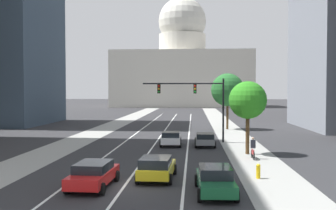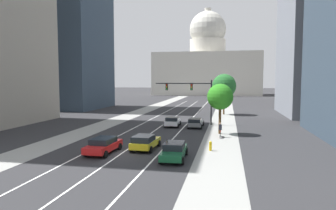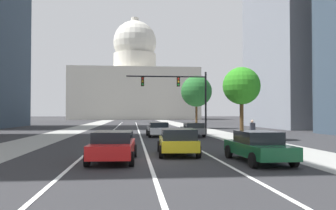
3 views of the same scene
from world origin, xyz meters
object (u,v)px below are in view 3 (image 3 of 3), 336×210
object	(u,v)px
street_tree_far_right	(196,91)
car_yellow	(178,141)
car_red	(113,145)
car_gray	(192,129)
cyclist	(252,131)
fire_hydrant	(282,144)
capitol_building	(135,84)
street_tree_near_right	(241,86)
traffic_signal_mast	(181,89)
car_green	(258,146)
car_white	(158,129)

from	to	relation	value
street_tree_far_right	car_yellow	bearing A→B (deg)	-102.22
car_red	car_gray	size ratio (longest dim) A/B	1.04
cyclist	fire_hydrant	bearing A→B (deg)	174.04
capitol_building	street_tree_near_right	world-z (taller)	capitol_building
car_yellow	fire_hydrant	size ratio (longest dim) A/B	4.77
traffic_signal_mast	street_tree_near_right	bearing A→B (deg)	-61.41
cyclist	car_green	bearing A→B (deg)	161.69
capitol_building	car_white	world-z (taller)	capitol_building
car_white	fire_hydrant	world-z (taller)	car_white
car_yellow	car_gray	xyz separation A→B (m)	(3.33, 14.60, -0.03)
car_white	street_tree_far_right	size ratio (longest dim) A/B	0.53
car_white	street_tree_near_right	size ratio (longest dim) A/B	0.66
car_green	cyclist	size ratio (longest dim) A/B	2.81
fire_hydrant	car_red	bearing A→B (deg)	-163.48
capitol_building	car_yellow	distance (m)	114.63
car_green	cyclist	distance (m)	11.33
cyclist	traffic_signal_mast	bearing A→B (deg)	23.13
capitol_building	street_tree_near_right	distance (m)	104.56
fire_hydrant	street_tree_far_right	world-z (taller)	street_tree_far_right
car_red	traffic_signal_mast	distance (m)	21.06
car_yellow	fire_hydrant	xyz separation A→B (m)	(6.15, 0.68, -0.30)
traffic_signal_mast	fire_hydrant	bearing A→B (deg)	-78.24
car_gray	car_white	xyz separation A→B (m)	(-3.31, 0.24, 0.01)
capitol_building	cyclist	xyz separation A→B (m)	(8.52, -106.19, -12.36)
car_green	fire_hydrant	distance (m)	4.65
car_yellow	car_green	world-z (taller)	car_yellow
car_yellow	car_gray	size ratio (longest dim) A/B	0.96
street_tree_far_right	street_tree_near_right	bearing A→B (deg)	-90.49
car_red	cyclist	size ratio (longest dim) A/B	2.73
car_green	car_red	size ratio (longest dim) A/B	1.03
car_gray	cyclist	size ratio (longest dim) A/B	2.62
car_green	car_yellow	bearing A→B (deg)	45.72
fire_hydrant	car_green	bearing A→B (deg)	-127.29
traffic_signal_mast	cyclist	world-z (taller)	traffic_signal_mast
capitol_building	street_tree_far_right	xyz separation A→B (m)	(8.59, -81.90, -7.73)
fire_hydrant	street_tree_far_right	bearing A→B (deg)	88.54
car_green	traffic_signal_mast	xyz separation A→B (m)	(-0.73, 20.70, 4.04)
car_green	traffic_signal_mast	bearing A→B (deg)	-0.14
car_red	cyclist	world-z (taller)	cyclist
cyclist	car_red	bearing A→B (deg)	134.01
car_red	car_gray	bearing A→B (deg)	-19.12
cyclist	street_tree_far_right	bearing A→B (deg)	-0.27
traffic_signal_mast	car_yellow	bearing A→B (deg)	-98.38
car_white	fire_hydrant	xyz separation A→B (m)	(6.13, -14.16, -0.27)
fire_hydrant	capitol_building	bearing A→B (deg)	93.94
car_yellow	street_tree_near_right	xyz separation A→B (m)	(6.76, 10.08, 3.78)
car_gray	fire_hydrant	distance (m)	14.21
car_yellow	car_green	xyz separation A→B (m)	(3.33, -3.01, -0.02)
traffic_signal_mast	capitol_building	bearing A→B (deg)	92.53
car_red	capitol_building	bearing A→B (deg)	1.72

